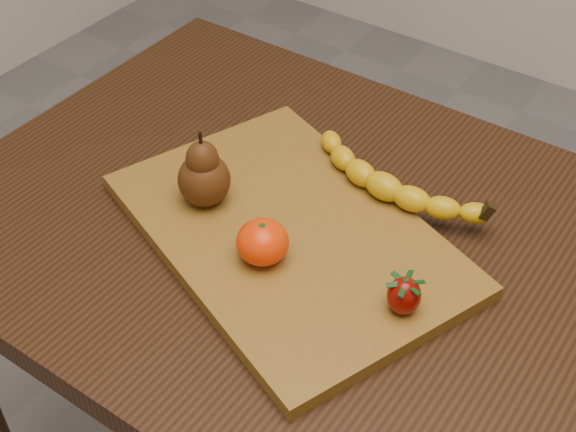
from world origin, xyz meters
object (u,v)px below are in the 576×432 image
Objects in this scene: pear at (203,168)px; mandarin at (263,242)px; table at (321,286)px; cutting_board at (288,234)px.

pear is 1.68× the size of mandarin.
mandarin is at bearing -104.24° from table.
cutting_board is at bearing -131.53° from table.
mandarin is (0.12, -0.04, -0.03)m from pear.
table is 2.22× the size of cutting_board.
pear is 0.13m from mandarin.
pear is at bearing -160.89° from table.
mandarin is (-0.02, -0.10, 0.14)m from table.
table is at bearing 75.76° from mandarin.
table is 15.83× the size of mandarin.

